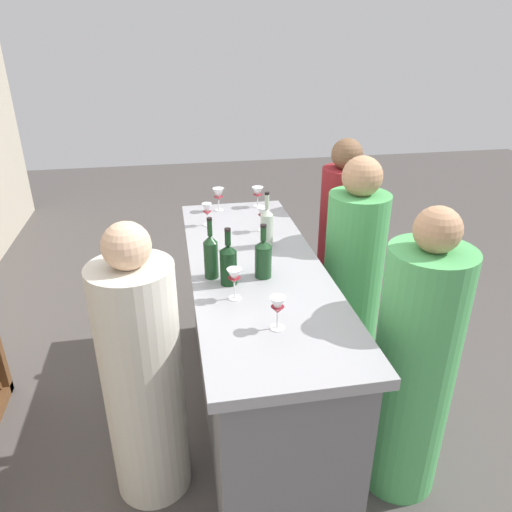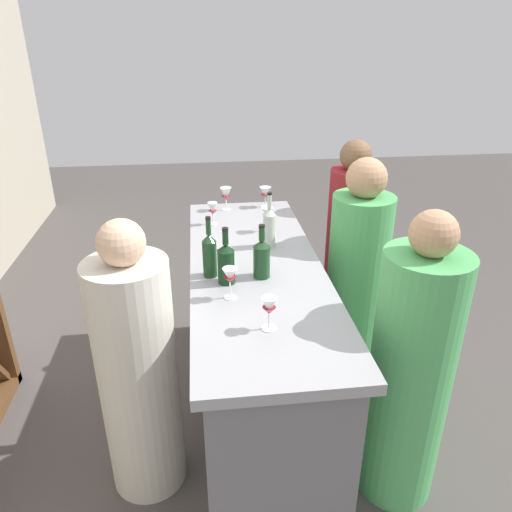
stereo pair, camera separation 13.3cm
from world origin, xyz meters
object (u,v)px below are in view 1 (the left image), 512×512
Objects in this scene: wine_glass_near_right at (278,307)px; wine_glass_far_center at (234,278)px; wine_bottle_leftmost_dark_green at (228,263)px; person_server_behind at (143,379)px; wine_glass_far_right at (207,211)px; person_left_guest at (352,286)px; person_right_guest at (340,247)px; wine_glass_near_center at (263,215)px; wine_bottle_center_olive_green at (211,255)px; wine_bottle_second_right_clear_pale at (267,226)px; wine_bottle_second_left_olive_green at (263,257)px; wine_glass_near_left at (258,193)px; person_center_guest at (413,371)px; wine_glass_far_left at (218,195)px.

wine_glass_near_right is 0.97× the size of wine_glass_far_center.
person_server_behind reaches higher than wine_bottle_leftmost_dark_green.
person_left_guest is at bearing -116.73° from wine_glass_far_right.
person_right_guest is (1.37, -0.77, -0.40)m from wine_glass_near_right.
wine_glass_near_right is at bearing -36.42° from person_server_behind.
wine_glass_near_center is 1.06m from wine_glass_near_right.
person_left_guest is 1.02× the size of person_right_guest.
wine_bottle_second_right_clear_pale reaches higher than wine_bottle_center_olive_green.
wine_bottle_second_left_olive_green is at bearing -76.87° from wine_bottle_leftmost_dark_green.
wine_bottle_second_right_clear_pale is at bearing 174.27° from wine_glass_near_center.
wine_glass_near_left is 0.09× the size of person_center_guest.
wine_glass_far_right is (1.21, 0.18, -0.00)m from wine_glass_near_right.
wine_bottle_leftmost_dark_green is at bearing 9.55° from person_server_behind.
person_left_guest is 1.05× the size of person_server_behind.
person_center_guest is (-1.47, -0.73, -0.42)m from wine_glass_far_left.
wine_glass_near_left is 1.51m from wine_glass_near_right.
person_right_guest reaches higher than person_server_behind.
wine_glass_near_center reaches higher than wine_glass_near_right.
wine_glass_near_right reaches higher than wine_glass_near_left.
wine_glass_far_center reaches higher than wine_glass_far_right.
wine_glass_near_left is at bearing -6.13° from wine_bottle_second_right_clear_pale.
wine_glass_near_right is 1.22m from wine_glass_far_right.
person_center_guest reaches higher than wine_glass_far_right.
wine_bottle_center_olive_green is 1.10m from person_center_guest.
person_center_guest is (-1.21, -0.83, -0.40)m from wine_glass_far_right.
wine_glass_near_right is at bearing -176.84° from wine_glass_far_left.
person_right_guest is at bearing -39.17° from wine_bottle_second_left_olive_green.
person_server_behind reaches higher than wine_glass_far_center.
wine_glass_far_left is (1.00, 0.11, 0.00)m from wine_bottle_second_left_olive_green.
wine_bottle_leftmost_dark_green reaches higher than wine_glass_near_left.
wine_glass_near_left is at bearing 40.72° from person_server_behind.
wine_glass_far_left reaches higher than wine_glass_near_left.
person_right_guest is at bearing -102.84° from person_left_guest.
wine_glass_far_center is 0.10× the size of person_center_guest.
wine_glass_near_right is at bearing 172.64° from wine_glass_near_left.
wine_bottle_leftmost_dark_green is 2.05× the size of wine_glass_near_left.
wine_glass_near_left is (0.99, -0.42, -0.02)m from wine_bottle_center_olive_green.
wine_glass_near_center is (-0.44, 0.05, 0.01)m from wine_glass_near_left.
person_left_guest reaches higher than wine_glass_near_right.
wine_bottle_leftmost_dark_green reaches higher than wine_glass_far_center.
person_right_guest reaches higher than wine_bottle_second_left_olive_green.
wine_bottle_leftmost_dark_green is 1.05m from wine_glass_far_left.
wine_bottle_center_olive_green is at bearing 171.61° from wine_glass_far_left.
wine_bottle_second_right_clear_pale is 0.67m from wine_glass_near_left.
person_server_behind is at bearing 114.08° from wine_bottle_second_left_olive_green.
person_center_guest is at bearing -154.52° from wine_glass_near_center.
wine_bottle_center_olive_green is at bearing 22.59° from person_server_behind.
person_left_guest is 1.01× the size of person_center_guest.
person_right_guest reaches higher than wine_bottle_center_olive_green.
wine_glass_near_center is 0.81m from person_right_guest.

